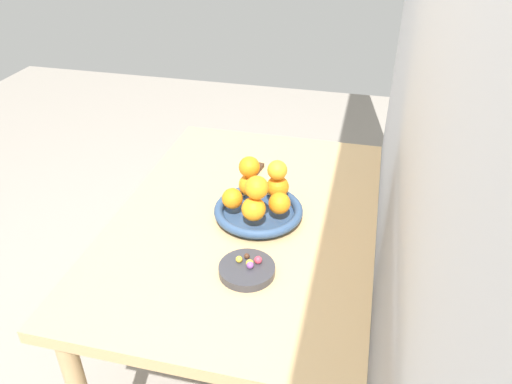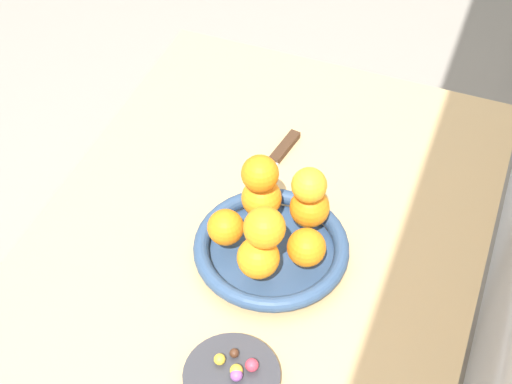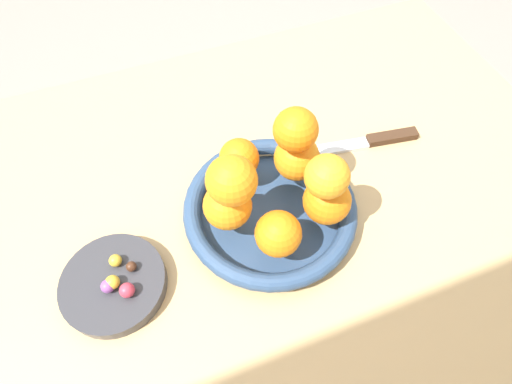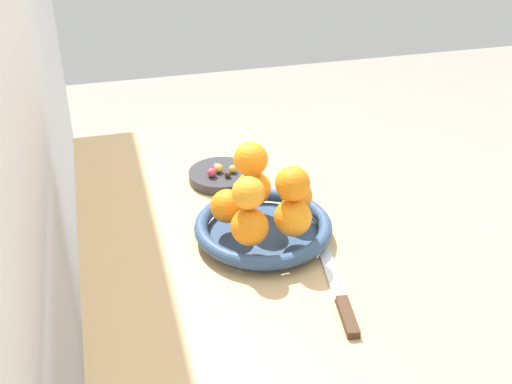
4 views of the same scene
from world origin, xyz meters
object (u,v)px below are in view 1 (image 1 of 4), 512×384
object	(u,v)px
fruit_bowl	(259,211)
orange_1	(232,198)
orange_4	(278,187)
candy_ball_1	(258,260)
candy_dish	(247,270)
dining_table	(246,239)
orange_0	(250,185)
candy_ball_4	(239,259)
orange_7	(257,188)
knife	(250,179)
orange_5	(249,167)
candy_ball_2	(247,256)
orange_3	(279,203)
orange_2	(254,209)
candy_ball_3	(250,263)
candy_ball_0	(250,265)
orange_6	(277,170)

from	to	relation	value
fruit_bowl	orange_1	distance (m)	0.09
orange_1	orange_4	xyz separation A→B (m)	(-0.09, 0.11, 0.00)
candy_ball_1	candy_dish	bearing A→B (deg)	-51.98
dining_table	orange_0	xyz separation A→B (m)	(-0.06, -0.00, 0.16)
fruit_bowl	candy_dish	world-z (taller)	fruit_bowl
dining_table	candy_ball_4	xyz separation A→B (m)	(0.23, 0.04, 0.12)
candy_dish	orange_7	distance (m)	0.23
orange_7	knife	world-z (taller)	orange_7
fruit_bowl	orange_5	bearing A→B (deg)	-139.86
orange_5	candy_ball_2	world-z (taller)	orange_5
orange_3	orange_4	distance (m)	0.08
orange_2	knife	world-z (taller)	orange_2
orange_0	candy_ball_1	size ratio (longest dim) A/B	3.37
orange_3	orange_5	distance (m)	0.14
candy_ball_3	candy_ball_4	distance (m)	0.03
orange_2	candy_ball_0	bearing A→B (deg)	11.09
candy_ball_2	candy_ball_3	xyz separation A→B (m)	(0.03, 0.01, 0.00)
orange_4	knife	distance (m)	0.19
orange_2	candy_ball_2	world-z (taller)	orange_2
orange_2	candy_ball_0	size ratio (longest dim) A/B	3.68
orange_0	candy_ball_3	xyz separation A→B (m)	(0.30, 0.08, -0.04)
fruit_bowl	orange_6	world-z (taller)	orange_6
candy_dish	orange_1	size ratio (longest dim) A/B	2.38
orange_1	candy_ball_4	bearing A→B (deg)	20.00
orange_0	candy_ball_2	distance (m)	0.28
orange_0	orange_6	size ratio (longest dim) A/B	1.18
orange_1	candy_ball_0	size ratio (longest dim) A/B	3.27
candy_ball_2	candy_ball_4	size ratio (longest dim) A/B	0.82
orange_5	candy_dish	bearing A→B (deg)	12.79
orange_4	knife	xyz separation A→B (m)	(-0.13, -0.12, -0.07)
dining_table	orange_7	distance (m)	0.24
orange_0	candy_ball_0	distance (m)	0.32
candy_ball_2	knife	size ratio (longest dim) A/B	0.06
candy_ball_1	candy_ball_0	bearing A→B (deg)	-33.23
orange_2	candy_ball_3	bearing A→B (deg)	10.59
orange_3	candy_ball_4	xyz separation A→B (m)	(0.21, -0.06, -0.04)
orange_6	candy_ball_4	world-z (taller)	orange_6
dining_table	orange_3	world-z (taller)	orange_3
orange_1	knife	size ratio (longest dim) A/B	0.23
fruit_bowl	orange_4	xyz separation A→B (m)	(-0.06, 0.04, 0.05)
orange_2	candy_ball_3	distance (m)	0.18
knife	candy_dish	bearing A→B (deg)	13.32
orange_4	orange_5	bearing A→B (deg)	-78.52
candy_ball_0	candy_ball_1	world-z (taller)	candy_ball_1
orange_6	candy_ball_1	bearing A→B (deg)	2.05
orange_4	candy_ball_0	bearing A→B (deg)	-1.06
orange_4	candy_ball_2	world-z (taller)	orange_4
orange_3	orange_4	bearing A→B (deg)	-165.06
orange_1	orange_5	bearing A→B (deg)	154.77
candy_ball_3	candy_ball_4	size ratio (longest dim) A/B	1.11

